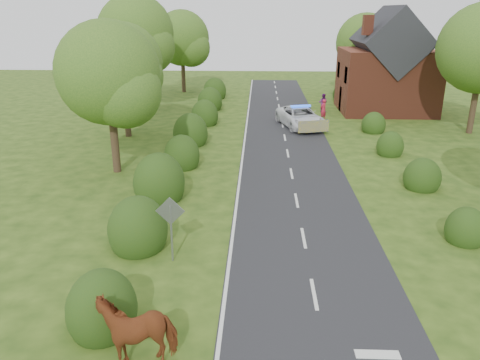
{
  "coord_description": "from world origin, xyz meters",
  "views": [
    {
      "loc": [
        -1.87,
        -13.15,
        8.72
      ],
      "look_at": [
        -2.73,
        7.27,
        1.3
      ],
      "focal_mm": 35.0,
      "sensor_mm": 36.0,
      "label": 1
    }
  ],
  "objects_px": {
    "road_sign": "(171,220)",
    "police_van": "(300,117)",
    "pedestrian_purple": "(323,103)",
    "cow": "(138,332)",
    "pedestrian_red": "(323,110)"
  },
  "relations": [
    {
      "from": "road_sign",
      "to": "police_van",
      "type": "xyz_separation_m",
      "value": [
        6.36,
        21.42,
        -0.86
      ]
    },
    {
      "from": "police_van",
      "to": "pedestrian_purple",
      "type": "height_order",
      "value": "police_van"
    },
    {
      "from": "cow",
      "to": "police_van",
      "type": "distance_m",
      "value": 27.32
    },
    {
      "from": "cow",
      "to": "pedestrian_purple",
      "type": "relative_size",
      "value": 1.4
    },
    {
      "from": "cow",
      "to": "pedestrian_purple",
      "type": "height_order",
      "value": "pedestrian_purple"
    },
    {
      "from": "police_van",
      "to": "pedestrian_red",
      "type": "bearing_deg",
      "value": 35.29
    },
    {
      "from": "road_sign",
      "to": "police_van",
      "type": "relative_size",
      "value": 0.41
    },
    {
      "from": "cow",
      "to": "police_van",
      "type": "height_order",
      "value": "police_van"
    },
    {
      "from": "pedestrian_red",
      "to": "pedestrian_purple",
      "type": "bearing_deg",
      "value": -140.01
    },
    {
      "from": "police_van",
      "to": "pedestrian_red",
      "type": "xyz_separation_m",
      "value": [
        2.12,
        2.57,
        0.09
      ]
    },
    {
      "from": "police_van",
      "to": "pedestrian_purple",
      "type": "xyz_separation_m",
      "value": [
        2.53,
        6.02,
        0.04
      ]
    },
    {
      "from": "cow",
      "to": "pedestrian_purple",
      "type": "distance_m",
      "value": 33.79
    },
    {
      "from": "police_van",
      "to": "road_sign",
      "type": "bearing_deg",
      "value": -121.75
    },
    {
      "from": "pedestrian_red",
      "to": "cow",
      "type": "bearing_deg",
      "value": 30.62
    },
    {
      "from": "cow",
      "to": "police_van",
      "type": "relative_size",
      "value": 0.37
    }
  ]
}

